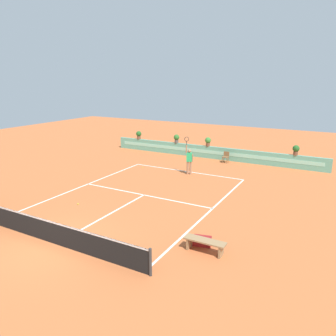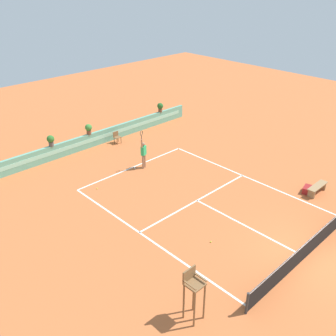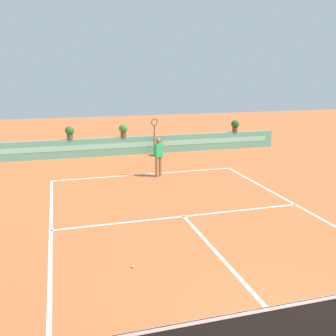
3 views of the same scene
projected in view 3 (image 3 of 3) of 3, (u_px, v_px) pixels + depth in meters
The scene contains 11 objects.
ground_plane at pixel (188, 221), 12.03m from camera, with size 60.00×60.00×0.00m, color #BC6033.
court_lines at pixel (181, 213), 12.70m from camera, with size 8.32×11.94×0.01m.
net at pixel (307, 323), 6.32m from camera, with size 8.92×0.10×1.00m.
back_wall_barrier at pixel (128, 146), 21.60m from camera, with size 18.00×0.21×1.00m.
ball_kid_chair at pixel (159, 147), 21.35m from camera, with size 0.44×0.44×0.85m.
tennis_player at pixel (158, 153), 16.90m from camera, with size 0.59×0.33×2.58m.
tennis_ball_near_baseline at pixel (133, 266), 9.14m from camera, with size 0.07×0.07×0.07m, color #CCE033.
tennis_ball_mid_court at pixel (74, 183), 16.02m from camera, with size 0.07×0.07×0.07m, color #CCE033.
potted_plant_centre at pixel (123, 130), 21.32m from camera, with size 0.48×0.48×0.72m.
potted_plant_far_right at pixel (235, 125), 23.14m from camera, with size 0.48×0.48×0.72m.
potted_plant_left at pixel (70, 132), 20.54m from camera, with size 0.48×0.48×0.72m.
Camera 3 is at (-3.72, -4.67, 4.51)m, focal length 41.25 mm.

